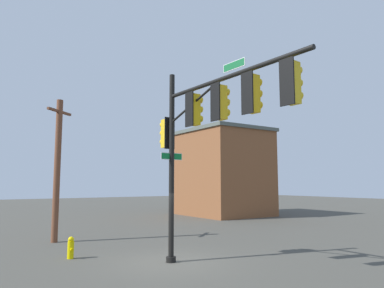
# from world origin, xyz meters

# --- Properties ---
(ground_plane) EXTENTS (120.00, 120.00, 0.00)m
(ground_plane) POSITION_xyz_m (0.00, 0.00, 0.00)
(ground_plane) COLOR #46443D
(signal_pole_assembly) EXTENTS (6.92, 1.15, 7.03)m
(signal_pole_assembly) POSITION_xyz_m (2.14, 0.15, 4.94)
(signal_pole_assembly) COLOR black
(signal_pole_assembly) RESTS_ON ground_plane
(utility_pole) EXTENTS (1.26, 1.44, 7.08)m
(utility_pole) POSITION_xyz_m (-6.92, -2.58, 3.65)
(utility_pole) COLOR brown
(utility_pole) RESTS_ON ground_plane
(fire_hydrant) EXTENTS (0.33, 0.24, 0.83)m
(fire_hydrant) POSITION_xyz_m (-2.62, -2.91, 0.41)
(fire_hydrant) COLOR #DFC705
(fire_hydrant) RESTS_ON ground_plane
(brick_building) EXTENTS (7.97, 6.68, 7.77)m
(brick_building) POSITION_xyz_m (-14.23, 13.65, 3.90)
(brick_building) COLOR brown
(brick_building) RESTS_ON ground_plane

